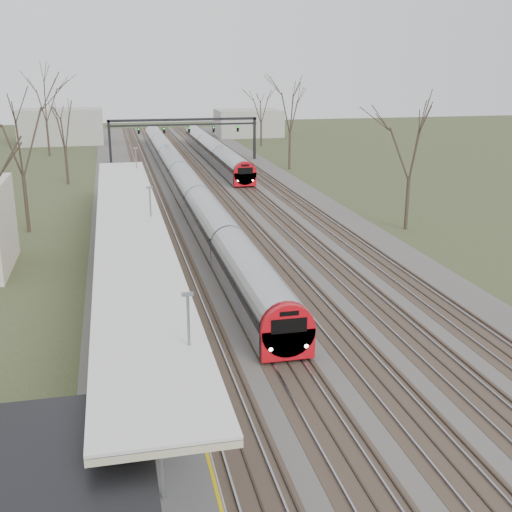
{
  "coord_description": "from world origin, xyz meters",
  "views": [
    {
      "loc": [
        -9.94,
        -6.53,
        13.57
      ],
      "look_at": [
        -1.51,
        30.79,
        2.0
      ],
      "focal_mm": 45.0,
      "sensor_mm": 36.0,
      "label": 1
    }
  ],
  "objects": [
    {
      "name": "platform",
      "position": [
        -9.05,
        37.5,
        0.5
      ],
      "size": [
        3.5,
        69.0,
        1.0
      ],
      "primitive_type": "cube",
      "color": "#9E9B93",
      "rests_on": "ground"
    },
    {
      "name": "tree_west_far",
      "position": [
        -17.0,
        48.0,
        8.02
      ],
      "size": [
        5.5,
        5.5,
        11.33
      ],
      "color": "#2D231C",
      "rests_on": "ground"
    },
    {
      "name": "train_near",
      "position": [
        -2.5,
        64.46,
        1.48
      ],
      "size": [
        2.62,
        90.21,
        3.05
      ],
      "color": "#AEB1B9",
      "rests_on": "ground"
    },
    {
      "name": "passenger",
      "position": [
        -8.13,
        15.33,
        1.8
      ],
      "size": [
        0.57,
        0.68,
        1.6
      ],
      "primitive_type": "imported",
      "rotation": [
        0.0,
        0.0,
        1.19
      ],
      "color": "#27314C",
      "rests_on": "platform"
    },
    {
      "name": "signal_gantry",
      "position": [
        0.29,
        84.99,
        4.91
      ],
      "size": [
        21.0,
        0.59,
        6.08
      ],
      "color": "black",
      "rests_on": "ground"
    },
    {
      "name": "train_far",
      "position": [
        4.5,
        85.23,
        1.48
      ],
      "size": [
        2.62,
        45.21,
        3.05
      ],
      "color": "#AEB1B9",
      "rests_on": "ground"
    },
    {
      "name": "canopy",
      "position": [
        -9.05,
        32.99,
        3.93
      ],
      "size": [
        4.1,
        50.0,
        3.11
      ],
      "color": "slate",
      "rests_on": "platform"
    },
    {
      "name": "track_bed",
      "position": [
        0.26,
        55.0,
        0.06
      ],
      "size": [
        24.0,
        160.0,
        0.22
      ],
      "color": "#474442",
      "rests_on": "ground"
    },
    {
      "name": "tree_east_far",
      "position": [
        14.0,
        42.0,
        7.29
      ],
      "size": [
        5.0,
        5.0,
        10.3
      ],
      "color": "#2D231C",
      "rests_on": "ground"
    }
  ]
}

